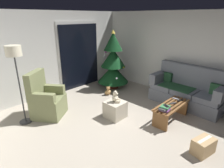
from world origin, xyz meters
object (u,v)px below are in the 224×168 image
(book_stack, at_px, (165,108))
(teddy_bear_cream, at_px, (116,97))
(remote_silver, at_px, (176,99))
(remote_graphite, at_px, (173,103))
(remote_black, at_px, (180,101))
(floor_lamp, at_px, (15,59))
(armchair, at_px, (46,101))
(coffee_table, at_px, (171,110))
(ottoman, at_px, (115,109))
(cell_phone, at_px, (166,106))
(christmas_tree, at_px, (113,63))
(couch, at_px, (187,91))
(cardboard_box_taped_mid_floor, at_px, (203,146))
(teddy_bear_honey_by_tree, at_px, (108,91))

(book_stack, relative_size, teddy_bear_cream, 0.93)
(remote_silver, xyz_separation_m, remote_graphite, (-0.29, -0.07, 0.00))
(remote_black, bearing_deg, floor_lamp, 72.52)
(book_stack, height_order, floor_lamp, floor_lamp)
(armchair, bearing_deg, remote_graphite, -49.77)
(coffee_table, distance_m, floor_lamp, 3.63)
(coffee_table, relative_size, floor_lamp, 0.62)
(armchair, height_order, ottoman, armchair)
(remote_black, height_order, cell_phone, cell_phone)
(christmas_tree, bearing_deg, book_stack, -111.60)
(couch, bearing_deg, cardboard_box_taped_mid_floor, -148.08)
(coffee_table, height_order, remote_silver, remote_silver)
(cardboard_box_taped_mid_floor, bearing_deg, remote_graphite, 54.18)
(christmas_tree, relative_size, teddy_bear_honey_by_tree, 6.81)
(remote_silver, distance_m, armchair, 3.18)
(remote_silver, bearing_deg, couch, -6.35)
(couch, relative_size, remote_black, 12.60)
(teddy_bear_honey_by_tree, height_order, cardboard_box_taped_mid_floor, cardboard_box_taped_mid_floor)
(christmas_tree, distance_m, floor_lamp, 3.11)
(remote_silver, relative_size, cardboard_box_taped_mid_floor, 0.34)
(cell_phone, bearing_deg, book_stack, 164.37)
(couch, bearing_deg, book_stack, -175.12)
(couch, bearing_deg, teddy_bear_cream, 153.68)
(remote_silver, distance_m, remote_black, 0.13)
(remote_silver, xyz_separation_m, floor_lamp, (-2.77, 2.33, 1.08))
(remote_silver, bearing_deg, coffee_table, -177.43)
(remote_silver, height_order, christmas_tree, christmas_tree)
(coffee_table, height_order, cardboard_box_taped_mid_floor, coffee_table)
(armchair, bearing_deg, book_stack, -56.61)
(remote_silver, bearing_deg, floor_lamp, 130.64)
(remote_black, relative_size, cardboard_box_taped_mid_floor, 0.34)
(couch, xyz_separation_m, teddy_bear_cream, (-1.89, 0.93, 0.13))
(remote_black, relative_size, ottoman, 0.35)
(remote_graphite, height_order, book_stack, book_stack)
(christmas_tree, bearing_deg, coffee_table, -104.04)
(couch, height_order, remote_graphite, couch)
(couch, distance_m, christmas_tree, 2.45)
(christmas_tree, distance_m, cardboard_box_taped_mid_floor, 3.74)
(coffee_table, xyz_separation_m, cell_phone, (-0.34, -0.04, 0.24))
(remote_black, height_order, christmas_tree, christmas_tree)
(remote_black, xyz_separation_m, ottoman, (-1.11, 1.10, -0.22))
(remote_black, distance_m, book_stack, 0.68)
(armchair, xyz_separation_m, cardboard_box_taped_mid_floor, (1.26, -3.29, -0.26))
(remote_graphite, xyz_separation_m, teddy_bear_honey_by_tree, (-0.01, 2.14, -0.30))
(floor_lamp, height_order, teddy_bear_honey_by_tree, floor_lamp)
(cell_phone, distance_m, floor_lamp, 3.36)
(armchair, height_order, teddy_bear_honey_by_tree, armchair)
(cell_phone, height_order, armchair, armchair)
(christmas_tree, xyz_separation_m, teddy_bear_cream, (-1.41, -1.43, -0.33))
(remote_graphite, distance_m, teddy_bear_honey_by_tree, 2.17)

